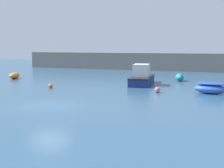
{
  "coord_description": "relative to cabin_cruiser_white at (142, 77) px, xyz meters",
  "views": [
    {
      "loc": [
        11.3,
        -17.1,
        3.84
      ],
      "look_at": [
        1.98,
        6.09,
        0.82
      ],
      "focal_mm": 50.0,
      "sensor_mm": 36.0,
      "label": 1
    }
  ],
  "objects": [
    {
      "name": "ground_plane",
      "position": [
        -2.39,
        -13.22,
        -0.83
      ],
      "size": [
        120.0,
        120.0,
        0.2
      ],
      "primitive_type": "cube",
      "color": "#2D5170"
    },
    {
      "name": "harbor_breakwater",
      "position": [
        -2.39,
        19.31,
        0.66
      ],
      "size": [
        48.16,
        2.89,
        2.79
      ],
      "primitive_type": "cube",
      "color": "#66605B",
      "rests_on": "ground_plane"
    },
    {
      "name": "cabin_cruiser_white",
      "position": [
        0.0,
        0.0,
        0.0
      ],
      "size": [
        2.83,
        6.16,
        2.08
      ],
      "rotation": [
        0.0,
        0.0,
        1.72
      ],
      "color": "navy",
      "rests_on": "ground_plane"
    },
    {
      "name": "fishing_dinghy_green",
      "position": [
        -15.87,
        -0.14,
        -0.37
      ],
      "size": [
        1.63,
        2.29,
        0.72
      ],
      "rotation": [
        0.0,
        0.0,
        1.9
      ],
      "color": "orange",
      "rests_on": "ground_plane"
    },
    {
      "name": "dinghy_near_pier",
      "position": [
        3.02,
        4.63,
        -0.31
      ],
      "size": [
        1.35,
        2.04,
        0.84
      ],
      "rotation": [
        0.0,
        0.0,
        4.97
      ],
      "color": "teal",
      "rests_on": "ground_plane"
    },
    {
      "name": "rowboat_with_red_cover",
      "position": [
        7.0,
        -3.99,
        -0.26
      ],
      "size": [
        2.78,
        1.58,
        0.95
      ],
      "rotation": [
        0.0,
        0.0,
        6.17
      ],
      "color": "#2D56B7",
      "rests_on": "ground_plane"
    },
    {
      "name": "mooring_buoy_pink",
      "position": [
        2.82,
        -4.94,
        -0.49
      ],
      "size": [
        0.48,
        0.48,
        0.48
      ],
      "primitive_type": "sphere",
      "color": "#EA668C",
      "rests_on": "ground_plane"
    },
    {
      "name": "mooring_buoy_orange",
      "position": [
        -7.03,
        -5.9,
        -0.53
      ],
      "size": [
        0.4,
        0.4,
        0.4
      ],
      "primitive_type": "sphere",
      "color": "orange",
      "rests_on": "ground_plane"
    }
  ]
}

